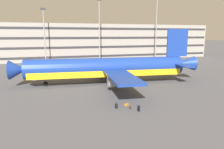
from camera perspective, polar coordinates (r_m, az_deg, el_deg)
ground_plane at (r=43.53m, az=-4.02°, el=-2.90°), size 600.00×600.00×0.00m
terminal_structure at (r=94.41m, az=-11.59°, el=8.56°), size 123.01×21.99×14.34m
airliner at (r=44.75m, az=-0.93°, el=1.73°), size 39.22×31.67×11.34m
light_mast_left at (r=78.88m, az=-17.61°, el=10.87°), size 1.80×0.50×19.10m
light_mast_center_left at (r=81.36m, az=-3.39°, el=12.74°), size 1.80×0.50×23.05m
light_mast_center_right at (r=90.16m, az=11.78°, el=13.51°), size 1.80×0.50×26.67m
suitcase_large at (r=31.52m, az=3.91°, el=-7.96°), size 0.74×0.70×0.24m
suitcase_teal at (r=29.19m, az=7.14°, el=-8.95°), size 0.27×0.40×0.92m
suitcase_red at (r=30.09m, az=1.15°, el=-8.37°), size 0.44×0.40×0.86m
backpack_orange at (r=29.96m, az=4.88°, el=-8.78°), size 0.39×0.39×0.49m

